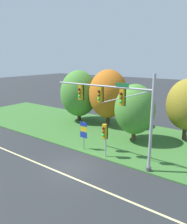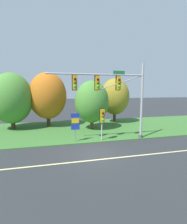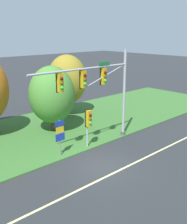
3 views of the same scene
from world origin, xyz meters
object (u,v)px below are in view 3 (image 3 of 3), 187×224
pedestrian_signal_near_kerb (89,121)px  tree_mid_verge (67,80)px  tree_behind_signpost (52,95)px  route_sign_post (60,134)px  traffic_signal_mast (100,85)px

pedestrian_signal_near_kerb → tree_mid_verge: tree_mid_verge is taller
tree_behind_signpost → tree_mid_verge: bearing=37.4°
route_sign_post → tree_behind_signpost: tree_behind_signpost is taller
pedestrian_signal_near_kerb → tree_behind_signpost: bearing=87.2°
traffic_signal_mast → tree_mid_verge: 8.91m
traffic_signal_mast → tree_mid_verge: bearing=68.5°
tree_mid_verge → tree_behind_signpost: bearing=-142.6°
pedestrian_signal_near_kerb → route_sign_post: size_ratio=1.13×
traffic_signal_mast → pedestrian_signal_near_kerb: traffic_signal_mast is taller
tree_behind_signpost → route_sign_post: bearing=-119.6°
tree_mid_verge → route_sign_post: bearing=-130.8°
tree_behind_signpost → tree_mid_verge: (4.16, 3.18, 0.46)m
traffic_signal_mast → pedestrian_signal_near_kerb: 2.79m
traffic_signal_mast → tree_mid_verge: (3.25, 8.24, -0.98)m
traffic_signal_mast → tree_behind_signpost: (-0.91, 5.06, -1.43)m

